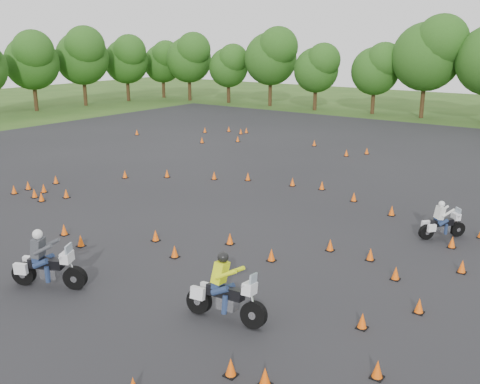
% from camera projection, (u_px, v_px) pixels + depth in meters
% --- Properties ---
extents(ground, '(140.00, 140.00, 0.00)m').
position_uv_depth(ground, '(181.00, 243.00, 21.26)').
color(ground, '#2D5119').
rests_on(ground, ground).
extents(asphalt_pad, '(62.00, 62.00, 0.00)m').
position_uv_depth(asphalt_pad, '(264.00, 206.00, 25.94)').
color(asphalt_pad, black).
rests_on(asphalt_pad, ground).
extents(treeline, '(87.36, 32.70, 10.66)m').
position_uv_depth(treeline, '(461.00, 77.00, 46.17)').
color(treeline, '#234D16').
rests_on(treeline, ground).
extents(traffic_cones, '(36.94, 32.70, 0.45)m').
position_uv_depth(traffic_cones, '(258.00, 204.00, 25.58)').
color(traffic_cones, '#FF5B0A').
rests_on(traffic_cones, asphalt_pad).
extents(rider_grey, '(2.67, 1.82, 1.99)m').
position_uv_depth(rider_grey, '(48.00, 258.00, 17.29)').
color(rider_grey, '#3B3D42').
rests_on(rider_grey, ground).
extents(rider_yellow, '(2.65, 1.13, 1.98)m').
position_uv_depth(rider_yellow, '(224.00, 290.00, 15.14)').
color(rider_yellow, '#D3E414').
rests_on(rider_yellow, ground).
extents(rider_white, '(1.81, 1.99, 1.59)m').
position_uv_depth(rider_white, '(443.00, 219.00, 21.65)').
color(rider_white, silver).
rests_on(rider_white, ground).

